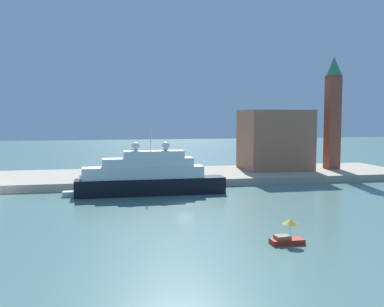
% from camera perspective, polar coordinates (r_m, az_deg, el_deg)
% --- Properties ---
extents(ground, '(400.00, 400.00, 0.00)m').
position_cam_1_polar(ground, '(72.22, -0.77, -6.35)').
color(ground, slate).
extents(quay_dock, '(110.00, 23.59, 1.46)m').
position_cam_1_polar(quay_dock, '(99.16, -3.87, -2.90)').
color(quay_dock, '#ADA38E').
rests_on(quay_dock, ground).
extents(large_yacht, '(26.35, 4.17, 11.27)m').
position_cam_1_polar(large_yacht, '(80.46, -5.45, -2.93)').
color(large_yacht, black).
rests_on(large_yacht, ground).
extents(small_motorboat, '(3.60, 1.72, 2.77)m').
position_cam_1_polar(small_motorboat, '(51.07, 11.88, -9.97)').
color(small_motorboat, '#B22319').
rests_on(small_motorboat, ground).
extents(work_barge, '(6.33, 1.82, 0.89)m').
position_cam_1_polar(work_barge, '(81.41, -13.73, -4.90)').
color(work_barge, silver).
rests_on(work_barge, ground).
extents(harbor_building, '(14.89, 12.41, 13.80)m').
position_cam_1_polar(harbor_building, '(107.90, 10.36, 1.72)').
color(harbor_building, '#9E664C').
rests_on(harbor_building, quay_dock).
extents(bell_tower, '(3.78, 3.78, 26.13)m').
position_cam_1_polar(bell_tower, '(111.51, 17.27, 5.42)').
color(bell_tower, brown).
rests_on(bell_tower, quay_dock).
extents(parked_car, '(3.85, 1.85, 1.46)m').
position_cam_1_polar(parked_car, '(91.90, -12.79, -2.75)').
color(parked_car, silver).
rests_on(parked_car, quay_dock).
extents(person_figure, '(0.36, 0.36, 1.54)m').
position_cam_1_polar(person_figure, '(91.99, -10.25, -2.66)').
color(person_figure, '#4C4C4C').
rests_on(person_figure, quay_dock).
extents(mooring_bollard, '(0.41, 0.41, 0.75)m').
position_cam_1_polar(mooring_bollard, '(88.68, -2.18, -3.07)').
color(mooring_bollard, black).
rests_on(mooring_bollard, quay_dock).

